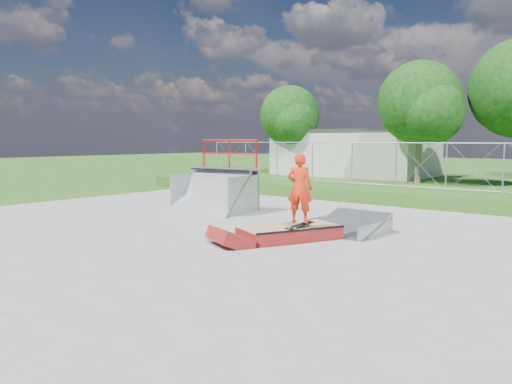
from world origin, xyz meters
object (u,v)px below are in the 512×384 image
(grind_box, at_px, (289,233))
(skater, at_px, (300,191))
(flat_bank_ramp, at_px, (348,225))
(quarter_pipe, at_px, (212,176))

(grind_box, distance_m, skater, 1.08)
(flat_bank_ramp, bearing_deg, skater, -101.03)
(flat_bank_ramp, relative_size, skater, 1.06)
(grind_box, relative_size, flat_bank_ramp, 1.52)
(skater, bearing_deg, flat_bank_ramp, -125.05)
(grind_box, relative_size, quarter_pipe, 1.09)
(grind_box, height_order, skater, skater)
(skater, bearing_deg, quarter_pipe, -45.42)
(grind_box, distance_m, flat_bank_ramp, 1.73)
(quarter_pipe, bearing_deg, flat_bank_ramp, -12.96)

